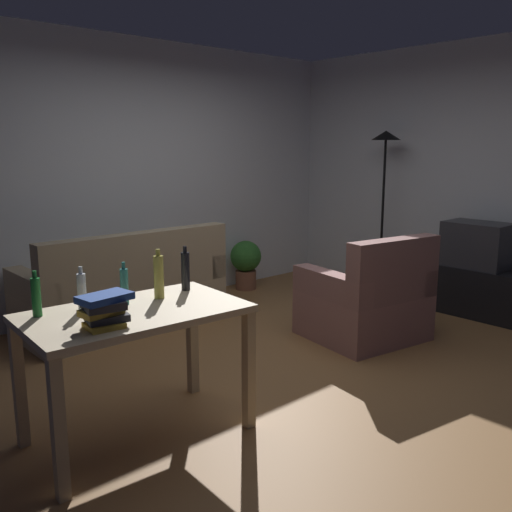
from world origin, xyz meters
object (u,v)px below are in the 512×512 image
object	(u,v)px
potted_plant	(246,261)
desk	(136,329)
bottle_clear	(82,291)
tv_stand	(473,290)
book_stack	(104,309)
couch	(125,295)
bottle_green	(36,296)
bottle_tall	(124,286)
torchiere_lamp	(385,168)
tv	(477,245)
bottle_squat	(159,276)
bottle_dark	(185,271)
armchair	(368,303)

from	to	relation	value
potted_plant	desk	bearing A→B (deg)	-141.67
bottle_clear	tv_stand	bearing A→B (deg)	-4.75
tv_stand	potted_plant	size ratio (longest dim) A/B	1.93
book_stack	couch	bearing A→B (deg)	58.78
desk	bottle_green	world-z (taller)	bottle_green
bottle_green	bottle_tall	bearing A→B (deg)	-14.02
torchiere_lamp	potted_plant	bearing A→B (deg)	132.40
couch	bottle_green	size ratio (longest dim) A/B	7.22
tv	book_stack	bearing A→B (deg)	90.24
potted_plant	bottle_squat	world-z (taller)	bottle_squat
bottle_clear	bottle_dark	world-z (taller)	bottle_dark
couch	armchair	bearing A→B (deg)	130.04
couch	armchair	size ratio (longest dim) A/B	1.75
tv_stand	bottle_squat	size ratio (longest dim) A/B	3.70
tv_stand	bottle_tall	size ratio (longest dim) A/B	4.43
armchair	book_stack	xyz separation A→B (m)	(-2.59, -0.29, 0.53)
tv_stand	torchiere_lamp	xyz separation A→B (m)	(0.00, 1.12, 1.17)
desk	potted_plant	distance (m)	3.41
armchair	book_stack	distance (m)	2.66
desk	bottle_tall	distance (m)	0.25
couch	tv_stand	size ratio (longest dim) A/B	1.63
tv	bottle_tall	size ratio (longest dim) A/B	2.42
bottle_dark	book_stack	xyz separation A→B (m)	(-0.72, -0.32, -0.03)
bottle_clear	couch	bearing A→B (deg)	54.72
bottle_squat	book_stack	size ratio (longest dim) A/B	1.09
potted_plant	bottle_tall	xyz separation A→B (m)	(-2.65, -1.98, 0.54)
tv_stand	bottle_dark	bearing A→B (deg)	84.61
desk	tv	bearing A→B (deg)	1.46
bottle_tall	desk	bearing A→B (deg)	-96.15
bottle_squat	book_stack	distance (m)	0.57
torchiere_lamp	armchair	xyz separation A→B (m)	(-1.38, -0.85, -1.09)
potted_plant	armchair	world-z (taller)	armchair
bottle_clear	torchiere_lamp	bearing A→B (deg)	11.39
bottle_tall	bottle_clear	bearing A→B (deg)	167.60
bottle_tall	book_stack	xyz separation A→B (m)	(-0.28, -0.29, -0.02)
bottle_dark	couch	bearing A→B (deg)	74.12
bottle_clear	bottle_dark	xyz separation A→B (m)	(0.68, -0.02, 0.02)
tv_stand	armchair	world-z (taller)	armchair
armchair	bottle_tall	xyz separation A→B (m)	(-2.31, 0.00, 0.55)
book_stack	bottle_dark	bearing A→B (deg)	24.11
potted_plant	book_stack	distance (m)	3.74
potted_plant	bottle_tall	world-z (taller)	bottle_tall
tv_stand	armchair	xyz separation A→B (m)	(-1.38, 0.27, 0.08)
desk	bottle_tall	world-z (taller)	bottle_tall
torchiere_lamp	armchair	world-z (taller)	torchiere_lamp
tv	torchiere_lamp	xyz separation A→B (m)	(-0.00, 1.12, 0.71)
bottle_green	bottle_dark	xyz separation A→B (m)	(0.90, -0.08, 0.02)
bottle_green	potted_plant	bearing A→B (deg)	30.94
bottle_squat	bottle_dark	size ratio (longest dim) A/B	1.06
torchiere_lamp	desk	size ratio (longest dim) A/B	1.46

